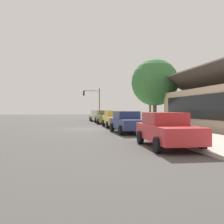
% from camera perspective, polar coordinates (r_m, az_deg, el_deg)
% --- Properties ---
extents(ground_plane, '(120.00, 120.00, 0.00)m').
position_cam_1_polar(ground_plane, '(22.05, -5.77, -3.87)').
color(ground_plane, '#4C4947').
extents(sidewalk_curb, '(60.00, 4.20, 0.16)m').
position_cam_1_polar(sidewalk_curb, '(23.16, 8.21, -3.46)').
color(sidewalk_curb, beige).
rests_on(sidewalk_curb, ground).
extents(car_ivory, '(4.94, 2.20, 1.59)m').
position_cam_1_polar(car_ivory, '(36.75, -3.43, -0.77)').
color(car_ivory, silver).
rests_on(car_ivory, ground).
extents(car_olive, '(4.73, 2.10, 1.59)m').
position_cam_1_polar(car_olive, '(30.51, -1.80, -1.07)').
color(car_olive, olive).
rests_on(car_olive, ground).
extents(car_mustard, '(4.65, 2.09, 1.59)m').
position_cam_1_polar(car_mustard, '(24.07, 0.60, -1.54)').
color(car_mustard, gold).
rests_on(car_mustard, ground).
extents(car_navy, '(4.41, 2.10, 1.59)m').
position_cam_1_polar(car_navy, '(18.32, 3.54, -2.25)').
color(car_navy, navy).
rests_on(car_navy, ground).
extents(car_cherry, '(4.43, 2.18, 1.59)m').
position_cam_1_polar(car_cherry, '(11.75, 12.40, -3.91)').
color(car_cherry, red).
rests_on(car_cherry, ground).
extents(shade_tree, '(5.45, 5.45, 7.59)m').
position_cam_1_polar(shade_tree, '(29.74, 9.77, 6.66)').
color(shade_tree, brown).
rests_on(shade_tree, ground).
extents(traffic_light_main, '(0.37, 2.79, 5.20)m').
position_cam_1_polar(traffic_light_main, '(41.75, -4.35, 3.07)').
color(traffic_light_main, '#383833').
rests_on(traffic_light_main, ground).
extents(utility_pole_wooden, '(1.80, 0.24, 7.50)m').
position_cam_1_polar(utility_pole_wooden, '(30.62, 8.72, 4.76)').
color(utility_pole_wooden, brown).
rests_on(utility_pole_wooden, ground).
extents(fire_hydrant_red, '(0.22, 0.22, 0.71)m').
position_cam_1_polar(fire_hydrant_red, '(24.92, 3.50, -2.20)').
color(fire_hydrant_red, red).
rests_on(fire_hydrant_red, sidewalk_curb).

